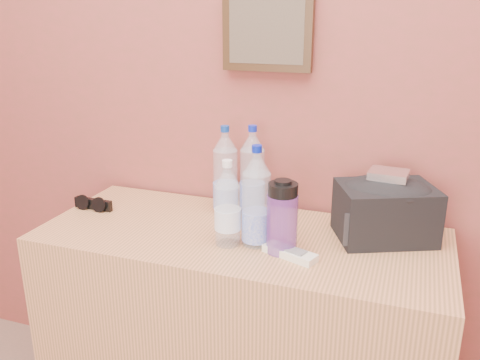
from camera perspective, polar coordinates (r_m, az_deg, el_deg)
name	(u,v)px	position (r m, az deg, el deg)	size (l,w,h in m)	color
picture_frame	(267,32)	(1.71, 3.08, 16.27)	(0.30, 0.03, 0.25)	#382311
dresser	(240,341)	(1.81, 0.04, -17.63)	(1.28, 0.53, 0.80)	#9F7858
pet_large_b	(252,174)	(1.74, 1.38, 0.63)	(0.08, 0.08, 0.31)	silver
pet_large_c	(225,175)	(1.74, -1.65, 0.62)	(0.08, 0.08, 0.30)	white
pet_large_d	(256,202)	(1.49, 1.85, -2.45)	(0.08, 0.08, 0.31)	silver
pet_small	(228,208)	(1.50, -1.40, -3.17)	(0.08, 0.08, 0.26)	silver
nalgene_bottle	(282,217)	(1.46, 4.76, -4.16)	(0.09, 0.09, 0.22)	#6C34A0
sunglasses	(93,204)	(1.87, -16.14, -2.60)	(0.15, 0.05, 0.04)	black
ac_remote	(290,253)	(1.47, 5.61, -8.17)	(0.16, 0.05, 0.02)	white
toiletry_bag	(385,209)	(1.61, 16.02, -3.14)	(0.28, 0.20, 0.19)	black
foil_packet	(389,175)	(1.58, 16.35, 0.59)	(0.11, 0.09, 0.02)	silver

